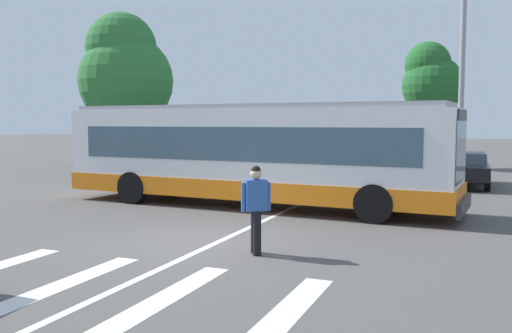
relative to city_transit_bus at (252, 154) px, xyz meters
name	(u,v)px	position (x,y,z in m)	size (l,w,h in m)	color
ground_plane	(202,242)	(0.90, -4.99, -1.59)	(160.00, 160.00, 0.00)	#514F4C
city_transit_bus	(252,154)	(0.00, 0.00, 0.00)	(12.28, 3.48, 3.06)	black
pedestrian_crossing_street	(256,205)	(2.37, -5.57, -0.62)	(0.50, 0.44, 1.72)	black
parked_car_blue	(222,159)	(-5.01, 8.42, -0.82)	(1.89, 4.51, 1.35)	black
parked_car_white	(275,161)	(-2.18, 8.05, -0.82)	(1.88, 4.50, 1.35)	black
parked_car_teal	(332,163)	(0.40, 8.32, -0.82)	(1.91, 4.52, 1.35)	black
parked_car_silver	(393,165)	(3.09, 7.79, -0.82)	(2.03, 4.58, 1.35)	black
parked_car_black	(464,167)	(5.84, 7.94, -0.82)	(1.93, 4.53, 1.35)	black
twin_arm_street_lamp	(463,26)	(5.71, 6.10, 4.39)	(4.19, 0.32, 9.87)	#939399
background_tree_left	(125,71)	(-11.32, 9.63, 3.66)	(5.02, 5.02, 8.37)	brown
background_tree_right	(431,80)	(3.85, 16.56, 3.27)	(3.31, 3.31, 6.94)	brown
crosswalk_painted_stripes	(67,283)	(0.30, -8.46, -1.58)	(7.81, 3.34, 0.01)	silver
lane_center_line	(252,226)	(1.22, -2.99, -1.59)	(0.16, 24.00, 0.01)	silver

